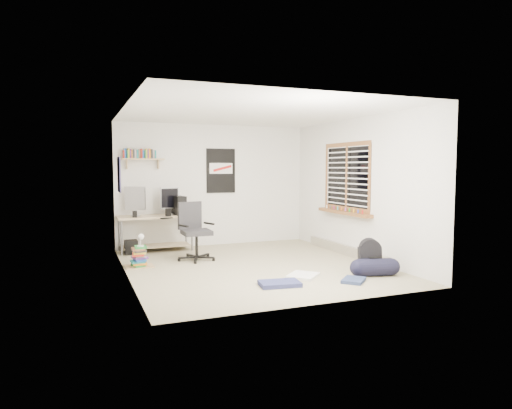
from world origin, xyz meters
name	(u,v)px	position (x,y,z in m)	size (l,w,h in m)	color
floor	(253,266)	(0.00, 0.00, -0.01)	(4.00, 4.50, 0.01)	gray
ceiling	(253,112)	(0.00, 0.00, 2.50)	(4.00, 4.50, 0.01)	white
back_wall	(214,185)	(0.00, 2.25, 1.25)	(4.00, 0.01, 2.50)	silver
left_wall	(126,193)	(-2.00, 0.00, 1.25)	(0.01, 4.50, 2.50)	silver
right_wall	(358,188)	(2.00, 0.00, 1.25)	(0.01, 4.50, 2.50)	silver
desk	(156,232)	(-1.26, 1.99, 0.36)	(1.44, 0.63, 0.66)	tan
monitor_left	(135,206)	(-1.63, 2.00, 0.88)	(0.41, 0.10, 0.45)	#B3B2B7
monitor_right	(170,206)	(-0.97, 1.99, 0.87)	(0.39, 0.10, 0.42)	#9A9A9E
pc_tower	(179,206)	(-0.81, 1.94, 0.86)	(0.18, 0.39, 0.41)	black
keyboard	(170,218)	(-1.02, 1.74, 0.67)	(0.41, 0.14, 0.02)	black
speaker_left	(135,215)	(-1.67, 1.76, 0.74)	(0.08, 0.08, 0.16)	black
speaker_right	(168,213)	(-1.06, 1.74, 0.75)	(0.09, 0.09, 0.18)	black
office_chair	(197,232)	(-0.74, 0.83, 0.49)	(0.67, 0.67, 1.02)	#28272A
wall_shelf	(143,159)	(-1.45, 2.14, 1.78)	(0.80, 0.22, 0.24)	tan
poster_back_wall	(221,171)	(0.15, 2.23, 1.55)	(0.62, 0.03, 0.92)	black
poster_left_wall	(119,174)	(-1.99, 1.20, 1.50)	(0.02, 0.42, 0.60)	navy
window	(346,177)	(1.95, 0.30, 1.45)	(0.10, 1.50, 1.26)	brown
baseboard_heater	(345,250)	(1.96, 0.30, 0.09)	(0.08, 2.50, 0.18)	#B7B2A8
backpack	(370,261)	(1.43, -1.19, 0.20)	(0.33, 0.26, 0.44)	black
duffel_bag	(375,267)	(1.44, -1.31, 0.14)	(0.26, 0.26, 0.52)	black
tshirt	(303,276)	(0.41, -0.97, 0.02)	(0.46, 0.39, 0.04)	silver
jeans_a	(280,284)	(-0.12, -1.30, 0.03)	(0.55, 0.35, 0.06)	navy
jeans_b	(354,280)	(0.94, -1.50, 0.03)	(0.37, 0.28, 0.05)	navy
book_stack	(139,258)	(-1.75, 0.63, 0.15)	(0.48, 0.40, 0.33)	brown
desk_lamp	(140,244)	(-1.73, 0.61, 0.38)	(0.11, 0.18, 0.18)	silver
subwoofer	(131,247)	(-1.75, 1.78, 0.14)	(0.23, 0.23, 0.26)	black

